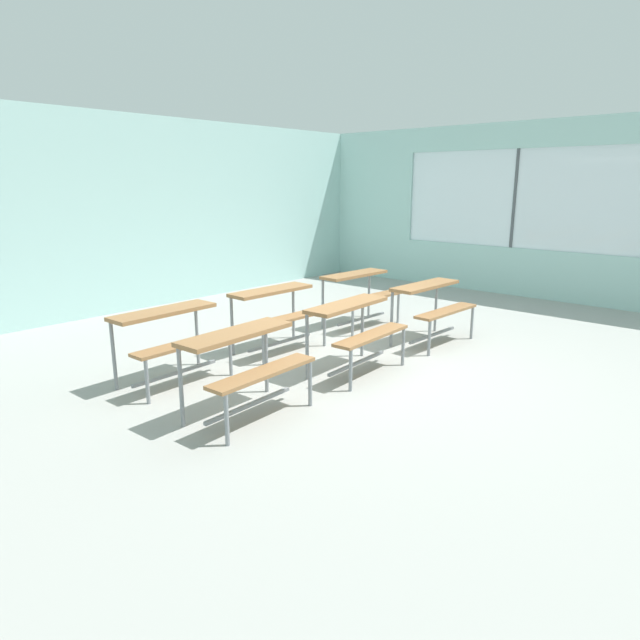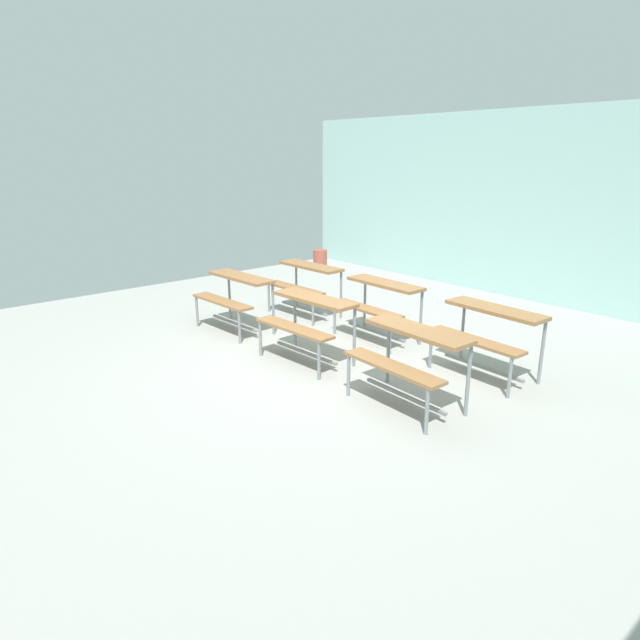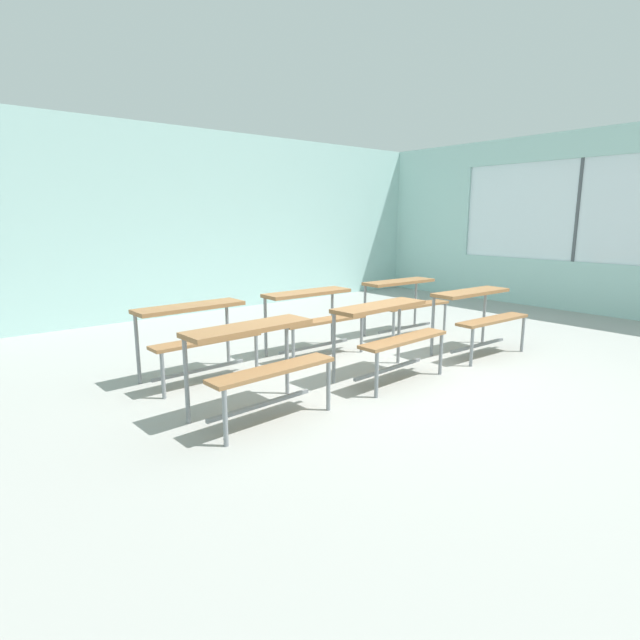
{
  "view_description": "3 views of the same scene",
  "coord_description": "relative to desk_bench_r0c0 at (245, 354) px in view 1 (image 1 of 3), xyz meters",
  "views": [
    {
      "loc": [
        -4.63,
        -3.45,
        1.98
      ],
      "look_at": [
        -0.16,
        0.52,
        0.47
      ],
      "focal_mm": 30.68,
      "sensor_mm": 36.0,
      "label": 1
    },
    {
      "loc": [
        4.34,
        -3.79,
        2.3
      ],
      "look_at": [
        -0.34,
        0.3,
        0.39
      ],
      "focal_mm": 30.36,
      "sensor_mm": 36.0,
      "label": 2
    },
    {
      "loc": [
        -3.8,
        -3.3,
        1.6
      ],
      "look_at": [
        -0.59,
        0.55,
        0.56
      ],
      "focal_mm": 28.0,
      "sensor_mm": 36.0,
      "label": 3
    }
  ],
  "objects": [
    {
      "name": "desk_bench_r0c2",
      "position": [
        3.04,
        -0.04,
        0.0
      ],
      "size": [
        1.12,
        0.64,
        0.74
      ],
      "rotation": [
        0.0,
        0.0,
        -0.04
      ],
      "color": "olive",
      "rests_on": "ground"
    },
    {
      "name": "desk_bench_r1c1",
      "position": [
        1.53,
        1.18,
        0.0
      ],
      "size": [
        1.12,
        0.62,
        0.74
      ],
      "rotation": [
        0.0,
        0.0,
        -0.03
      ],
      "color": "olive",
      "rests_on": "ground"
    },
    {
      "name": "desk_bench_r1c0",
      "position": [
        0.05,
        1.19,
        0.0
      ],
      "size": [
        1.12,
        0.62,
        0.74
      ],
      "rotation": [
        0.0,
        0.0,
        0.03
      ],
      "color": "olive",
      "rests_on": "ground"
    },
    {
      "name": "ground",
      "position": [
        1.72,
        0.02,
        -0.59
      ],
      "size": [
        10.0,
        9.0,
        0.05
      ],
      "primitive_type": "cube",
      "color": "#9E9E99"
    },
    {
      "name": "wall_back",
      "position": [
        1.72,
        4.52,
        0.94
      ],
      "size": [
        10.0,
        0.12,
        3.0
      ],
      "primitive_type": "cube",
      "color": "#A8D1CC",
      "rests_on": "ground"
    },
    {
      "name": "desk_bench_r0c0",
      "position": [
        0.0,
        0.0,
        0.0
      ],
      "size": [
        1.13,
        0.64,
        0.74
      ],
      "rotation": [
        0.0,
        0.0,
        0.05
      ],
      "color": "olive",
      "rests_on": "ground"
    },
    {
      "name": "desk_bench_r1c2",
      "position": [
        3.12,
        1.16,
        0.0
      ],
      "size": [
        1.13,
        0.65,
        0.74
      ],
      "rotation": [
        0.0,
        0.0,
        -0.05
      ],
      "color": "olive",
      "rests_on": "ground"
    },
    {
      "name": "desk_bench_r0c1",
      "position": [
        1.52,
        -0.0,
        0.0
      ],
      "size": [
        1.13,
        0.64,
        0.74
      ],
      "rotation": [
        0.0,
        0.0,
        0.05
      ],
      "color": "olive",
      "rests_on": "ground"
    },
    {
      "name": "wall_right",
      "position": [
        6.72,
        -0.11,
        0.88
      ],
      "size": [
        0.12,
        9.0,
        3.0
      ],
      "color": "#A8D1CC",
      "rests_on": "ground"
    }
  ]
}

